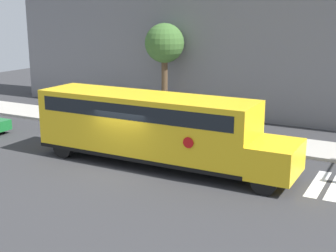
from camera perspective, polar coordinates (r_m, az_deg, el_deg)
name	(u,v)px	position (r m, az deg, el deg)	size (l,w,h in m)	color
ground_plane	(124,168)	(20.46, -5.37, -5.08)	(60.00, 60.00, 0.00)	#333335
sidewalk_strip	(189,133)	(25.86, 2.59, -0.81)	(44.00, 3.00, 0.15)	#B2ADA3
building_backdrop	(234,38)	(31.05, 7.99, 10.54)	(32.00, 4.00, 9.77)	slate
school_bus	(152,125)	(20.32, -1.93, 0.09)	(11.69, 2.57, 3.10)	yellow
tree_near_sidewalk	(164,45)	(29.64, -0.43, 9.88)	(2.47, 2.47, 5.90)	brown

